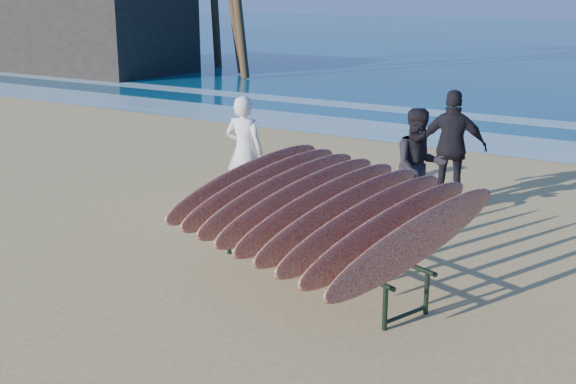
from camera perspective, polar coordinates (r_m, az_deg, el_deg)
name	(u,v)px	position (r m, az deg, el deg)	size (l,w,h in m)	color
ground	(253,280)	(9.07, -2.77, -6.93)	(120.00, 120.00, 0.00)	tan
foam_near	(499,144)	(17.84, 16.30, 3.68)	(160.00, 160.00, 0.00)	white
foam_far	(537,122)	(21.17, 19.10, 5.22)	(160.00, 160.00, 0.00)	white
surfboard_rack	(318,210)	(8.73, 2.38, -1.42)	(3.86, 3.53, 1.51)	black
person_white	(244,151)	(11.97, -3.47, 3.23)	(0.67, 0.44, 1.85)	white
person_dark_a	(419,166)	(11.21, 10.31, 2.00)	(0.87, 0.68, 1.78)	black
person_dark_b	(452,147)	(12.40, 12.87, 3.47)	(1.13, 0.47, 1.92)	black
building	(85,26)	(34.73, -15.73, 12.53)	(9.16, 5.09, 4.07)	#2D2823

